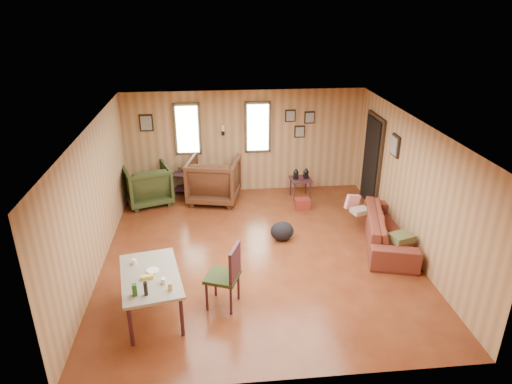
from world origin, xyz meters
The scene contains 11 objects.
room centered at (0.17, 0.27, 1.21)m, with size 5.54×6.04×2.44m.
sofa centered at (2.49, 0.10, 0.41)m, with size 2.12×0.62×0.83m, color maroon.
recliner_brown centered at (-0.75, 2.43, 0.56)m, with size 1.09×1.02×1.12m, color #462615.
recliner_green centered at (-2.23, 2.45, 0.49)m, with size 0.95×0.89×0.98m, color #2D3719.
end_table centered at (-1.42, 2.83, 0.38)m, with size 0.66×0.64×0.67m.
side_table centered at (1.23, 2.39, 0.50)m, with size 0.49×0.49×0.73m.
cooler centered at (1.17, 1.79, 0.12)m, with size 0.34×0.25×0.24m.
backpack centered at (0.50, 0.44, 0.19)m, with size 0.53×0.45×0.39m.
sofa_pillows centered at (2.23, 0.10, 0.50)m, with size 0.87×1.66×0.34m.
dining_table centered at (-1.71, -1.57, 0.62)m, with size 1.05×1.47×0.88m.
dining_chair centered at (-0.61, -1.46, 0.58)m, with size 0.60×0.60×1.03m.
Camera 1 is at (-0.77, -7.16, 4.34)m, focal length 32.00 mm.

